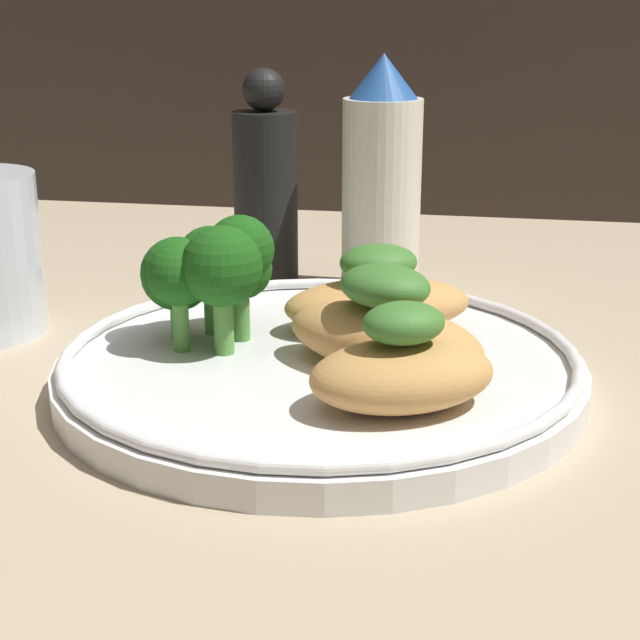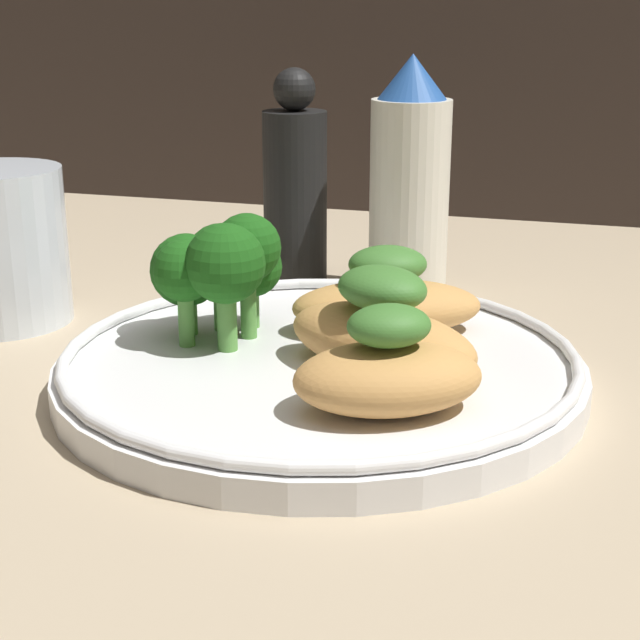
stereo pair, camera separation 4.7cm
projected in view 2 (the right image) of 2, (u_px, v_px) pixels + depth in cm
name	position (u px, v px, depth cm)	size (l,w,h in cm)	color
ground_plane	(320.00, 395.00, 48.03)	(180.00, 180.00, 1.00)	tan
plate	(320.00, 367.00, 47.56)	(25.59, 25.59, 2.00)	white
grilled_meat_front	(388.00, 372.00, 41.08)	(9.62, 8.39, 4.66)	tan
grilled_meat_middle	(381.00, 331.00, 45.28)	(11.04, 8.25, 5.06)	tan
grilled_meat_back	(387.00, 300.00, 50.83)	(10.99, 8.14, 4.59)	tan
broccoli_bunch	(219.00, 264.00, 49.28)	(6.78, 6.94, 6.49)	#569942
sauce_bottle	(410.00, 183.00, 60.79)	(4.96, 4.96, 14.90)	silver
pepper_grinder	(295.00, 190.00, 63.08)	(4.12, 4.12, 13.96)	black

